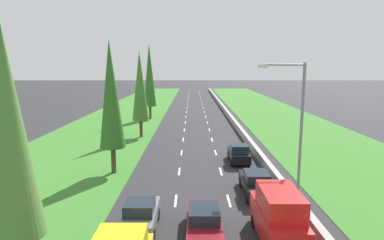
% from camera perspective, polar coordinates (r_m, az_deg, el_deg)
% --- Properties ---
extents(ground_plane, '(300.00, 300.00, 0.00)m').
position_cam_1_polar(ground_plane, '(59.67, 0.78, 1.02)').
color(ground_plane, '#28282B').
rests_on(ground_plane, ground).
extents(grass_verge_left, '(14.00, 140.00, 0.04)m').
position_cam_1_polar(grass_verge_left, '(60.85, -11.22, 1.03)').
color(grass_verge_left, '#387528').
rests_on(grass_verge_left, ground).
extents(grass_verge_right, '(14.00, 140.00, 0.04)m').
position_cam_1_polar(grass_verge_right, '(61.53, 14.27, 1.01)').
color(grass_verge_right, '#387528').
rests_on(grass_verge_right, ground).
extents(median_barrier, '(0.44, 120.00, 0.85)m').
position_cam_1_polar(median_barrier, '(59.95, 6.24, 1.42)').
color(median_barrier, '#9E9B93').
rests_on(median_barrier, ground).
extents(lane_markings, '(3.64, 116.00, 0.01)m').
position_cam_1_polar(lane_markings, '(59.67, 0.78, 1.03)').
color(lane_markings, white).
rests_on(lane_markings, ground).
extents(grey_hatchback_left_lane, '(1.74, 3.90, 1.72)m').
position_cam_1_polar(grey_hatchback_left_lane, '(18.22, -8.96, -16.34)').
color(grey_hatchback_left_lane, slate).
rests_on(grey_hatchback_left_lane, ground).
extents(maroon_sedan_centre_lane, '(1.82, 4.50, 1.64)m').
position_cam_1_polar(maroon_sedan_centre_lane, '(17.41, 2.21, -17.61)').
color(maroon_sedan_centre_lane, maroon).
rests_on(maroon_sedan_centre_lane, ground).
extents(red_van_right_lane, '(1.96, 4.90, 2.82)m').
position_cam_1_polar(red_van_right_lane, '(17.19, 15.15, -16.14)').
color(red_van_right_lane, red).
rests_on(red_van_right_lane, ground).
extents(black_sedan_right_lane, '(1.82, 4.50, 1.64)m').
position_cam_1_polar(black_sedan_right_lane, '(22.96, 11.39, -10.92)').
color(black_sedan_right_lane, black).
rests_on(black_sedan_right_lane, ground).
extents(black_hatchback_right_lane, '(1.74, 3.90, 1.72)m').
position_cam_1_polar(black_hatchback_right_lane, '(30.02, 8.42, -5.90)').
color(black_hatchback_right_lane, black).
rests_on(black_hatchback_right_lane, ground).
extents(poplar_tree_nearest, '(2.06, 2.06, 10.33)m').
position_cam_1_polar(poplar_tree_nearest, '(13.77, -29.38, -2.30)').
color(poplar_tree_nearest, '#4C3823').
rests_on(poplar_tree_nearest, ground).
extents(poplar_tree_second, '(2.07, 2.07, 10.87)m').
position_cam_1_polar(poplar_tree_second, '(26.59, -14.06, 4.31)').
color(poplar_tree_second, '#4C3823').
rests_on(poplar_tree_second, ground).
extents(poplar_tree_third, '(2.07, 2.07, 10.65)m').
position_cam_1_polar(poplar_tree_third, '(39.99, -9.08, 5.95)').
color(poplar_tree_third, '#4C3823').
rests_on(poplar_tree_third, ground).
extents(poplar_tree_fourth, '(2.11, 2.11, 12.55)m').
position_cam_1_polar(poplar_tree_fourth, '(54.10, -7.41, 7.87)').
color(poplar_tree_fourth, '#4C3823').
rests_on(poplar_tree_fourth, ground).
extents(street_light_mast, '(3.20, 0.28, 9.00)m').
position_cam_1_polar(street_light_mast, '(23.10, 18.22, 0.26)').
color(street_light_mast, gray).
rests_on(street_light_mast, ground).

